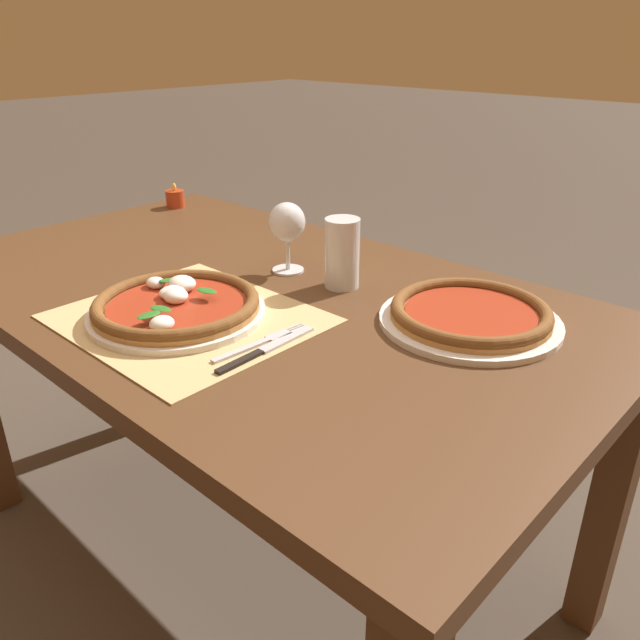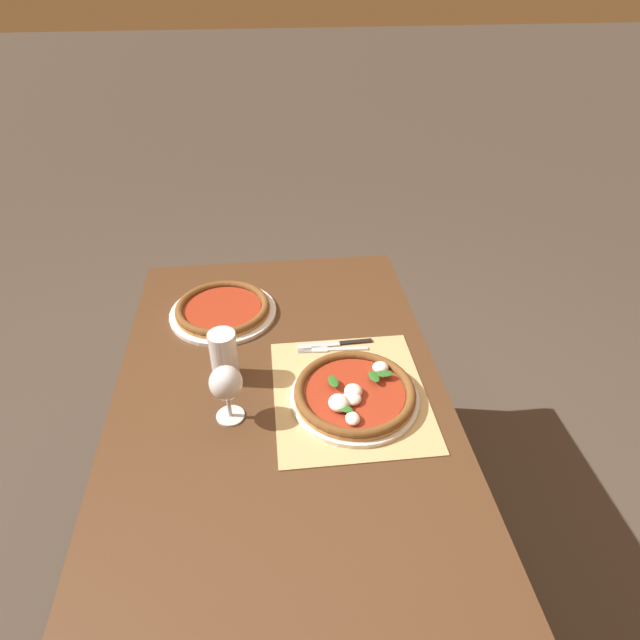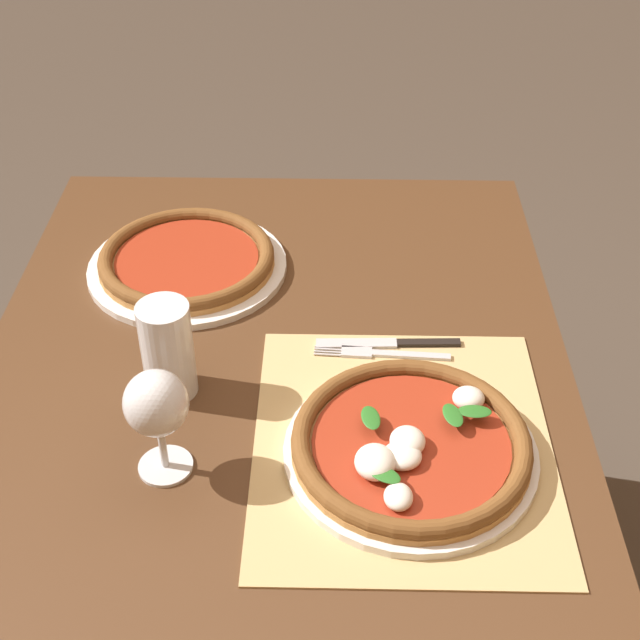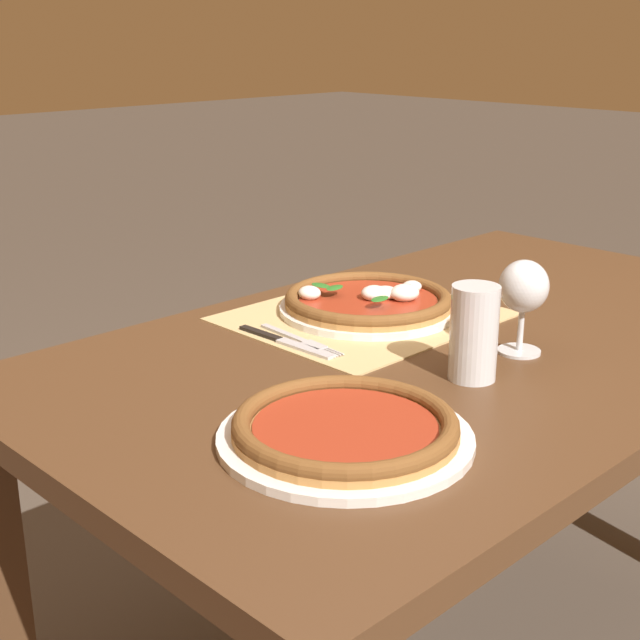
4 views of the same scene
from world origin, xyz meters
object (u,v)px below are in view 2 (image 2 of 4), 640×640
(pizza_near, at_px, (355,393))
(pizza_far, at_px, (223,309))
(pint_glass, at_px, (224,357))
(knife, at_px, (335,344))
(wine_glass, at_px, (226,385))
(fork, at_px, (332,349))

(pizza_near, height_order, pizza_far, pizza_near)
(pizza_near, height_order, pint_glass, pint_glass)
(knife, bearing_deg, pizza_far, 59.47)
(wine_glass, bearing_deg, knife, -49.81)
(pizza_near, distance_m, wine_glass, 0.32)
(wine_glass, relative_size, knife, 0.72)
(pizza_near, bearing_deg, knife, 4.86)
(fork, relative_size, knife, 0.93)
(wine_glass, distance_m, pint_glass, 0.15)
(pizza_near, distance_m, pint_glass, 0.35)
(fork, bearing_deg, pint_glass, 104.71)
(pizza_near, xyz_separation_m, pint_glass, (0.12, 0.33, 0.05))
(wine_glass, height_order, pint_glass, wine_glass)
(pizza_far, relative_size, knife, 1.53)
(pizza_near, distance_m, pizza_far, 0.54)
(knife, bearing_deg, wine_glass, 130.19)
(pint_glass, distance_m, fork, 0.31)
(pizza_far, bearing_deg, wine_glass, -175.81)
(pizza_far, height_order, pint_glass, pint_glass)
(pizza_far, bearing_deg, fork, -124.44)
(pint_glass, bearing_deg, knife, -71.74)
(pizza_far, distance_m, wine_glass, 0.45)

